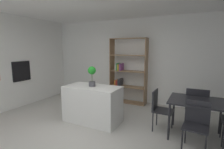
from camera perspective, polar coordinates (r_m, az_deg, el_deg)
ground_plane at (r=3.73m, az=-9.26°, el=-20.29°), size 9.81×9.81×0.00m
back_partition at (r=5.81m, az=7.10°, el=4.66°), size 7.13×0.06×2.78m
built_in_oven at (r=5.91m, az=-28.28°, el=1.04°), size 0.06×0.57×0.61m
kitchen_island at (r=4.26m, az=-6.58°, el=-9.88°), size 1.36×0.70×0.89m
potted_plant_on_island at (r=4.10m, az=-6.81°, el=0.03°), size 0.19×0.19×0.49m
open_bookshelf at (r=5.63m, az=4.68°, el=0.42°), size 1.22×0.36×2.13m
dining_table at (r=3.83m, az=26.74°, el=-9.00°), size 1.05×0.86×0.78m
dining_chair_island_side at (r=3.95m, az=15.62°, el=-10.36°), size 0.42×0.43×0.89m
dining_chair_far at (r=4.30m, az=26.67°, el=-9.09°), size 0.47×0.45×0.93m
dining_chair_near at (r=3.46m, az=26.65°, el=-13.96°), size 0.45×0.46×0.87m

